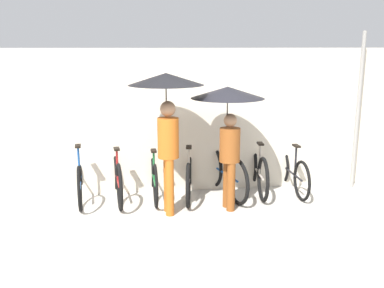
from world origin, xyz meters
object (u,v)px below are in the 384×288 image
(parked_bicycle_0, at_px, (80,178))
(parked_bicycle_5, at_px, (257,170))
(parked_bicycle_1, at_px, (117,177))
(pedestrian_leading, at_px, (167,101))
(parked_bicycle_6, at_px, (291,171))
(parked_bicycle_3, at_px, (189,175))
(parked_bicycle_4, at_px, (224,173))
(parked_bicycle_2, at_px, (153,176))
(pedestrian_center, at_px, (228,110))

(parked_bicycle_0, relative_size, parked_bicycle_5, 1.01)
(parked_bicycle_1, xyz_separation_m, pedestrian_leading, (0.80, -0.64, 1.35))
(parked_bicycle_1, height_order, parked_bicycle_6, parked_bicycle_6)
(parked_bicycle_3, distance_m, parked_bicycle_5, 1.23)
(parked_bicycle_1, relative_size, parked_bicycle_4, 1.01)
(parked_bicycle_2, height_order, pedestrian_center, pedestrian_center)
(parked_bicycle_4, xyz_separation_m, parked_bicycle_6, (1.23, 0.04, -0.04))
(parked_bicycle_1, relative_size, parked_bicycle_3, 0.99)
(parked_bicycle_0, relative_size, parked_bicycle_2, 1.05)
(parked_bicycle_4, distance_m, parked_bicycle_6, 1.23)
(parked_bicycle_0, height_order, parked_bicycle_5, parked_bicycle_5)
(parked_bicycle_5, distance_m, parked_bicycle_6, 0.61)
(parked_bicycle_1, xyz_separation_m, parked_bicycle_5, (2.45, 0.06, -0.00))
(parked_bicycle_0, bearing_deg, pedestrian_center, -110.74)
(parked_bicycle_3, distance_m, parked_bicycle_6, 1.84)
(parked_bicycle_3, relative_size, pedestrian_center, 0.93)
(pedestrian_leading, distance_m, pedestrian_center, 0.97)
(parked_bicycle_5, height_order, pedestrian_center, pedestrian_center)
(parked_bicycle_0, relative_size, parked_bicycle_4, 1.00)
(parked_bicycle_1, relative_size, parked_bicycle_5, 1.02)
(parked_bicycle_0, height_order, parked_bicycle_4, parked_bicycle_0)
(parked_bicycle_0, height_order, parked_bicycle_2, parked_bicycle_0)
(parked_bicycle_2, height_order, parked_bicycle_6, parked_bicycle_6)
(parked_bicycle_4, bearing_deg, pedestrian_center, 159.08)
(parked_bicycle_2, relative_size, parked_bicycle_4, 0.96)
(parked_bicycle_1, xyz_separation_m, parked_bicycle_4, (1.84, -0.02, 0.00))
(pedestrian_center, bearing_deg, parked_bicycle_5, 35.26)
(parked_bicycle_3, relative_size, parked_bicycle_6, 1.07)
(parked_bicycle_1, height_order, pedestrian_center, pedestrian_center)
(parked_bicycle_1, bearing_deg, pedestrian_center, -114.38)
(parked_bicycle_0, distance_m, parked_bicycle_5, 3.06)
(parked_bicycle_5, relative_size, parked_bicycle_6, 1.04)
(parked_bicycle_4, height_order, parked_bicycle_5, parked_bicycle_5)
(parked_bicycle_0, distance_m, parked_bicycle_6, 3.67)
(parked_bicycle_5, bearing_deg, parked_bicycle_0, 95.06)
(parked_bicycle_2, height_order, pedestrian_leading, pedestrian_leading)
(parked_bicycle_3, xyz_separation_m, pedestrian_center, (0.53, -0.59, 1.20))
(pedestrian_center, bearing_deg, parked_bicycle_4, 74.26)
(parked_bicycle_0, xyz_separation_m, pedestrian_center, (2.37, -0.66, 1.20))
(parked_bicycle_5, bearing_deg, pedestrian_leading, 118.41)
(parked_bicycle_6, bearing_deg, pedestrian_center, 114.83)
(parked_bicycle_0, distance_m, pedestrian_center, 2.73)
(parked_bicycle_2, distance_m, pedestrian_leading, 1.54)
(parked_bicycle_5, bearing_deg, parked_bicycle_6, -88.62)
(parked_bicycle_5, xyz_separation_m, pedestrian_leading, (-1.65, -0.70, 1.35))
(parked_bicycle_3, height_order, parked_bicycle_6, parked_bicycle_6)
(parked_bicycle_5, bearing_deg, parked_bicycle_2, 96.09)
(parked_bicycle_3, height_order, parked_bicycle_4, parked_bicycle_4)
(parked_bicycle_2, height_order, parked_bicycle_3, parked_bicycle_2)
(parked_bicycle_6, xyz_separation_m, pedestrian_leading, (-2.26, -0.66, 1.38))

